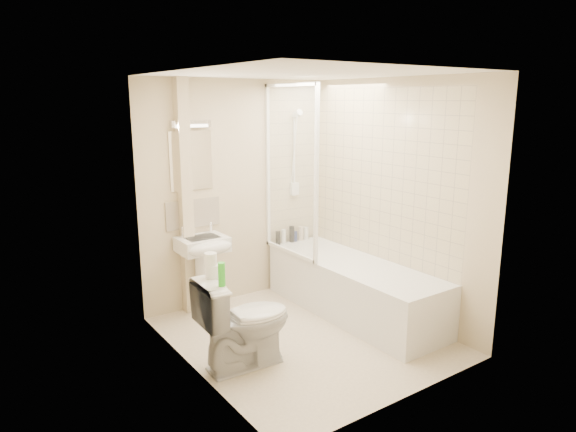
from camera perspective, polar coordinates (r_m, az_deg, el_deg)
floor at (r=4.98m, az=1.79°, el=-13.23°), size 2.50×2.50×0.00m
wall_back at (r=5.61m, az=-5.78°, el=2.64°), size 2.20×0.02×2.40m
wall_left at (r=4.03m, az=-10.73°, el=-1.56°), size 0.02×2.50×2.40m
wall_right at (r=5.30m, az=11.47°, el=1.85°), size 0.02×2.50×2.40m
ceiling at (r=4.48m, az=2.01°, el=15.56°), size 2.20×2.50×0.02m
tile_back at (r=5.96m, az=0.56°, el=5.50°), size 0.70×0.01×1.75m
tile_right at (r=5.36m, az=10.33°, el=4.45°), size 0.01×2.10×1.75m
pipe_boxing at (r=5.29m, az=-11.33°, el=1.83°), size 0.12×0.12×2.40m
splashback at (r=5.41m, az=-10.50°, el=0.26°), size 0.60×0.02×0.30m
mirror at (r=5.31m, az=-10.73°, el=6.06°), size 0.46×0.01×0.60m
strip_light at (r=5.26m, az=-10.79°, el=10.04°), size 0.42×0.07×0.07m
bathtub at (r=5.41m, az=7.29°, el=-7.81°), size 0.70×2.10×0.55m
shower_screen at (r=5.40m, az=0.24°, el=5.00°), size 0.04×0.92×1.80m
shower_fixture at (r=5.91m, az=0.80°, el=6.61°), size 0.10×0.16×0.99m
pedestal_sink at (r=5.30m, az=-9.31°, el=-4.13°), size 0.48×0.46×0.93m
bottle_black_a at (r=5.91m, az=-1.12°, el=-2.45°), size 0.05×0.05×0.16m
bottle_white_a at (r=5.95m, az=-0.50°, el=-2.30°), size 0.05×0.05×0.17m
bottle_black_b at (r=6.01m, az=0.42°, el=-2.03°), size 0.06×0.06×0.19m
bottle_blue at (r=6.05m, az=0.81°, el=-2.27°), size 0.05×0.05×0.12m
bottle_cream at (r=6.09m, az=1.43°, el=-1.95°), size 0.06×0.06×0.17m
bottle_white_b at (r=6.13m, az=2.00°, el=-1.93°), size 0.06×0.06×0.15m
toilet at (r=4.34m, az=-4.83°, el=-11.53°), size 0.52×0.82×0.80m
toilet_roll_lower at (r=4.15m, az=-8.42°, el=-6.09°), size 0.11×0.11×0.11m
toilet_roll_upper at (r=4.12m, az=-8.60°, el=-4.74°), size 0.10×0.10×0.10m
green_bottle at (r=3.94m, az=-7.39°, el=-6.45°), size 0.06×0.06×0.19m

